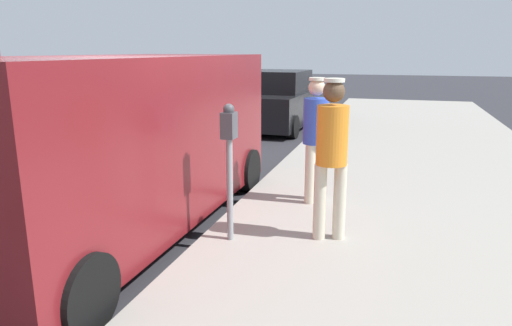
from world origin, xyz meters
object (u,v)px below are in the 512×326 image
Objects in this scene: parking_meter_near at (229,149)px; pedestrian_in_orange at (332,149)px; pedestrian_in_blue at (315,132)px; parked_sedan_ahead at (278,102)px; parked_van at (121,140)px.

parking_meter_near is 0.85× the size of pedestrian_in_orange.
pedestrian_in_orange is at bearing 18.21° from parking_meter_near.
parking_meter_near is at bearing -161.79° from pedestrian_in_orange.
pedestrian_in_blue is (-0.39, 1.28, -0.05)m from pedestrian_in_orange.
pedestrian_in_orange is 0.40× the size of parked_sedan_ahead.
parked_sedan_ahead is (-2.27, 7.02, -0.39)m from pedestrian_in_blue.
pedestrian_in_orange is at bearing -72.18° from parked_sedan_ahead.
parking_meter_near is 1.11m from pedestrian_in_orange.
parked_van is at bearing -89.19° from parked_sedan_ahead.
pedestrian_in_orange is at bearing -72.88° from pedestrian_in_blue.
pedestrian_in_blue is 7.39m from parked_sedan_ahead.
parked_sedan_ahead is at bearing 100.60° from parking_meter_near.
parked_van is at bearing -178.41° from pedestrian_in_orange.
pedestrian_in_orange is at bearing 1.59° from parked_van.
pedestrian_in_orange is (1.05, 0.35, -0.00)m from parking_meter_near.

